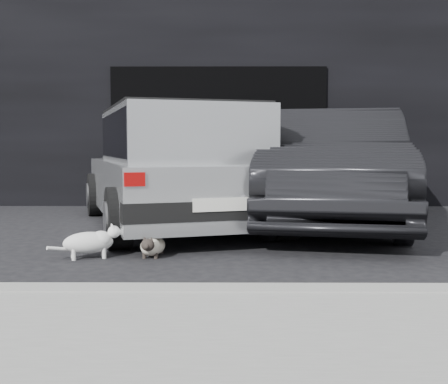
{
  "coord_description": "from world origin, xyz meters",
  "views": [
    {
      "loc": [
        1.17,
        -6.56,
        1.12
      ],
      "look_at": [
        1.13,
        -0.47,
        0.63
      ],
      "focal_mm": 45.0,
      "sensor_mm": 36.0,
      "label": 1
    }
  ],
  "objects_px": {
    "silver_hatchback": "(176,162)",
    "cat_white": "(92,241)",
    "cat_siamese": "(152,246)",
    "second_car": "(335,167)"
  },
  "relations": [
    {
      "from": "cat_siamese",
      "to": "cat_white",
      "type": "distance_m",
      "value": 0.61
    },
    {
      "from": "cat_siamese",
      "to": "cat_white",
      "type": "bearing_deg",
      "value": 11.65
    },
    {
      "from": "silver_hatchback",
      "to": "cat_siamese",
      "type": "height_order",
      "value": "silver_hatchback"
    },
    {
      "from": "second_car",
      "to": "cat_siamese",
      "type": "distance_m",
      "value": 3.33
    },
    {
      "from": "second_car",
      "to": "cat_white",
      "type": "distance_m",
      "value": 3.8
    },
    {
      "from": "silver_hatchback",
      "to": "cat_white",
      "type": "height_order",
      "value": "silver_hatchback"
    },
    {
      "from": "second_car",
      "to": "cat_white",
      "type": "xyz_separation_m",
      "value": [
        -2.9,
        -2.37,
        -0.66
      ]
    },
    {
      "from": "second_car",
      "to": "cat_white",
      "type": "relative_size",
      "value": 7.22
    },
    {
      "from": "cat_siamese",
      "to": "second_car",
      "type": "bearing_deg",
      "value": -130.21
    },
    {
      "from": "second_car",
      "to": "cat_siamese",
      "type": "height_order",
      "value": "second_car"
    }
  ]
}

